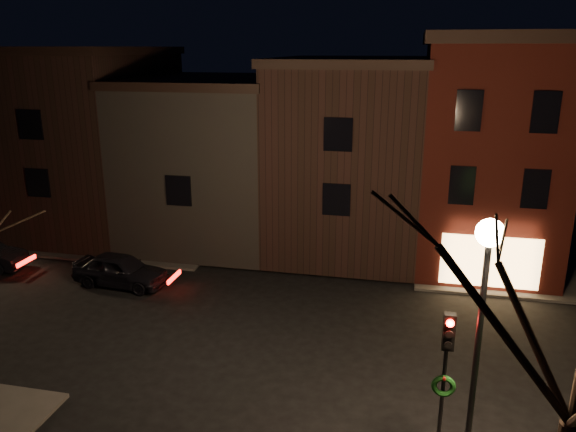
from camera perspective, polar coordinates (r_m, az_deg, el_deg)
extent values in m
plane|color=black|center=(20.80, -1.57, -11.93)|extent=(120.00, 120.00, 0.00)
cube|color=#2D2B28|center=(46.02, -20.07, 3.29)|extent=(30.00, 30.00, 0.12)
cube|color=#40100B|center=(27.84, 19.62, 5.73)|extent=(6.00, 8.00, 10.00)
cube|color=black|center=(27.41, 20.73, 16.55)|extent=(6.50, 8.50, 0.50)
cube|color=#ECB56A|center=(24.92, 19.83, -4.38)|extent=(4.00, 0.12, 2.20)
cube|color=black|center=(28.85, 6.35, 5.95)|extent=(7.00, 10.00, 9.00)
cube|color=black|center=(28.35, 6.66, 15.32)|extent=(7.30, 10.30, 0.40)
cube|color=black|center=(30.55, -7.38, 5.56)|extent=(7.50, 10.00, 8.00)
cube|color=black|center=(30.03, -7.69, 13.45)|extent=(7.80, 10.30, 0.40)
cube|color=black|center=(33.56, -19.26, 7.07)|extent=(7.00, 10.00, 9.50)
cube|color=black|center=(33.17, -20.11, 15.51)|extent=(7.30, 10.30, 0.40)
cylinder|color=black|center=(13.66, 18.50, -14.37)|extent=(0.14, 0.14, 6.00)
sphere|color=#FFD18C|center=(12.37, 19.85, -1.61)|extent=(0.60, 0.60, 0.60)
cylinder|color=black|center=(14.63, 15.47, -16.45)|extent=(0.10, 0.10, 4.00)
cube|color=black|center=(13.68, 16.03, -11.22)|extent=(0.28, 0.22, 0.90)
cylinder|color=#FF0C07|center=(13.45, 16.15, -10.40)|extent=(0.18, 0.06, 0.18)
cylinder|color=black|center=(13.57, 16.05, -11.46)|extent=(0.18, 0.06, 0.18)
cylinder|color=black|center=(13.71, 15.96, -12.49)|extent=(0.18, 0.06, 0.18)
torus|color=#0C380F|center=(14.50, 15.51, -16.31)|extent=(0.58, 0.14, 0.58)
sphere|color=#990C0C|center=(14.37, 15.59, -15.61)|extent=(0.12, 0.12, 0.12)
imported|color=black|center=(25.55, -16.66, -5.26)|extent=(4.31, 2.04, 1.42)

